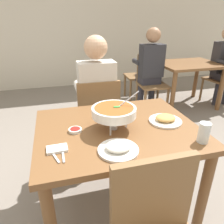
% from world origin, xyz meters
% --- Properties ---
extents(ground_plane, '(16.00, 16.00, 0.00)m').
position_xyz_m(ground_plane, '(0.00, 0.00, 0.00)').
color(ground_plane, gray).
extents(cafe_rear_partition, '(10.00, 0.10, 3.00)m').
position_xyz_m(cafe_rear_partition, '(0.00, 3.57, 1.50)').
color(cafe_rear_partition, beige).
rests_on(cafe_rear_partition, ground_plane).
extents(dining_table_main, '(1.12, 0.89, 0.75)m').
position_xyz_m(dining_table_main, '(0.00, 0.00, 0.63)').
color(dining_table_main, brown).
rests_on(dining_table_main, ground_plane).
extents(chair_diner_main, '(0.44, 0.44, 0.90)m').
position_xyz_m(chair_diner_main, '(-0.00, 0.73, 0.51)').
color(chair_diner_main, brown).
rests_on(chair_diner_main, ground_plane).
extents(diner_main, '(0.40, 0.45, 1.31)m').
position_xyz_m(diner_main, '(0.00, 0.76, 0.75)').
color(diner_main, '#2D2D38').
rests_on(diner_main, ground_plane).
extents(curry_bowl, '(0.33, 0.30, 0.26)m').
position_xyz_m(curry_bowl, '(-0.03, -0.02, 0.88)').
color(curry_bowl, silver).
rests_on(curry_bowl, dining_table_main).
extents(rice_plate, '(0.24, 0.24, 0.06)m').
position_xyz_m(rice_plate, '(-0.08, -0.28, 0.77)').
color(rice_plate, white).
rests_on(rice_plate, dining_table_main).
extents(appetizer_plate, '(0.24, 0.24, 0.06)m').
position_xyz_m(appetizer_plate, '(0.36, -0.02, 0.77)').
color(appetizer_plate, white).
rests_on(appetizer_plate, dining_table_main).
extents(sauce_dish, '(0.09, 0.09, 0.02)m').
position_xyz_m(sauce_dish, '(-0.30, 0.01, 0.76)').
color(sauce_dish, white).
rests_on(sauce_dish, dining_table_main).
extents(napkin_folded, '(0.12, 0.08, 0.02)m').
position_xyz_m(napkin_folded, '(-0.42, -0.18, 0.76)').
color(napkin_folded, white).
rests_on(napkin_folded, dining_table_main).
extents(fork_utensil, '(0.06, 0.17, 0.01)m').
position_xyz_m(fork_utensil, '(-0.44, -0.23, 0.75)').
color(fork_utensil, silver).
rests_on(fork_utensil, dining_table_main).
extents(spoon_utensil, '(0.01, 0.17, 0.01)m').
position_xyz_m(spoon_utensil, '(-0.39, -0.23, 0.75)').
color(spoon_utensil, silver).
rests_on(spoon_utensil, dining_table_main).
extents(drink_glass, '(0.07, 0.07, 0.13)m').
position_xyz_m(drink_glass, '(0.45, -0.32, 0.81)').
color(drink_glass, silver).
rests_on(drink_glass, dining_table_main).
extents(dining_table_far, '(1.00, 0.80, 0.75)m').
position_xyz_m(dining_table_far, '(1.77, 1.81, 0.62)').
color(dining_table_far, brown).
rests_on(dining_table_far, ground_plane).
extents(chair_bg_middle, '(0.46, 0.46, 0.90)m').
position_xyz_m(chair_bg_middle, '(1.13, 1.86, 0.51)').
color(chair_bg_middle, brown).
rests_on(chair_bg_middle, ground_plane).
extents(chair_bg_right, '(0.46, 0.46, 0.90)m').
position_xyz_m(chair_bg_right, '(1.19, 2.35, 0.51)').
color(chair_bg_right, brown).
rests_on(chair_bg_right, ground_plane).
extents(patron_bg_middle, '(0.40, 0.45, 1.31)m').
position_xyz_m(patron_bg_middle, '(1.09, 1.84, 0.75)').
color(patron_bg_middle, '#2D2D38').
rests_on(patron_bg_middle, ground_plane).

